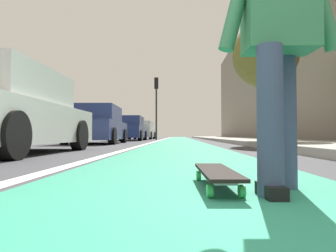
# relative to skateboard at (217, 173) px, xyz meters

# --- Properties ---
(ground_plane) EXTENTS (80.00, 80.00, 0.00)m
(ground_plane) POSITION_rel_skateboard_xyz_m (8.74, 0.19, -0.09)
(ground_plane) COLOR #38383D
(bike_lane_paint) EXTENTS (56.00, 2.16, 0.00)m
(bike_lane_paint) POSITION_rel_skateboard_xyz_m (22.74, 0.19, -0.09)
(bike_lane_paint) COLOR #288466
(bike_lane_paint) RESTS_ON ground
(lane_stripe_white) EXTENTS (52.00, 0.16, 0.01)m
(lane_stripe_white) POSITION_rel_skateboard_xyz_m (18.74, 1.42, -0.09)
(lane_stripe_white) COLOR silver
(lane_stripe_white) RESTS_ON ground
(sidewalk_curb) EXTENTS (52.00, 3.20, 0.15)m
(sidewalk_curb) POSITION_rel_skateboard_xyz_m (16.74, -3.37, -0.02)
(sidewalk_curb) COLOR #9E9B93
(sidewalk_curb) RESTS_ON ground
(building_facade) EXTENTS (40.00, 1.20, 10.40)m
(building_facade) POSITION_rel_skateboard_xyz_m (20.74, -6.45, 5.11)
(building_facade) COLOR gray
(building_facade) RESTS_ON ground
(skateboard) EXTENTS (0.85, 0.23, 0.11)m
(skateboard) POSITION_rel_skateboard_xyz_m (0.00, 0.00, 0.00)
(skateboard) COLOR green
(skateboard) RESTS_ON ground
(skater_person) EXTENTS (0.47, 0.72, 1.64)m
(skater_person) POSITION_rel_skateboard_xyz_m (-0.15, -0.35, 0.84)
(skater_person) COLOR #384260
(skater_person) RESTS_ON ground
(parked_car_near) EXTENTS (4.33, 1.85, 1.49)m
(parked_car_near) POSITION_rel_skateboard_xyz_m (3.25, 3.24, 0.62)
(parked_car_near) COLOR silver
(parked_car_near) RESTS_ON ground
(parked_car_mid) EXTENTS (4.24, 2.01, 1.47)m
(parked_car_mid) POSITION_rel_skateboard_xyz_m (9.74, 3.44, 0.61)
(parked_car_mid) COLOR navy
(parked_car_mid) RESTS_ON ground
(parked_car_far) EXTENTS (4.56, 1.89, 1.48)m
(parked_car_far) POSITION_rel_skateboard_xyz_m (16.53, 3.26, 0.62)
(parked_car_far) COLOR navy
(parked_car_far) RESTS_ON ground
(parked_car_end) EXTENTS (4.51, 1.96, 1.47)m
(parked_car_end) POSITION_rel_skateboard_xyz_m (22.81, 3.23, 0.61)
(parked_car_end) COLOR #B7B7BC
(parked_car_end) RESTS_ON ground
(traffic_light) EXTENTS (0.33, 0.28, 4.46)m
(traffic_light) POSITION_rel_skateboard_xyz_m (19.49, 1.82, 2.98)
(traffic_light) COLOR #2D2D2D
(traffic_light) RESTS_ON ground
(street_tree_mid) EXTENTS (2.40, 2.40, 4.49)m
(street_tree_mid) POSITION_rel_skateboard_xyz_m (9.20, -2.97, 3.16)
(street_tree_mid) COLOR brown
(street_tree_mid) RESTS_ON ground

